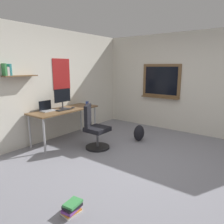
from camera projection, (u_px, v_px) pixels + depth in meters
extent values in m
plane|color=gray|center=(140.00, 164.00, 3.86)|extent=(5.20, 5.20, 0.00)
cube|color=silver|center=(51.00, 85.00, 5.03)|extent=(5.00, 0.10, 2.60)
cube|color=brown|center=(20.00, 76.00, 4.23)|extent=(0.68, 0.20, 0.02)
cube|color=#A51E1E|center=(61.00, 74.00, 5.17)|extent=(0.52, 0.01, 0.74)
cube|color=#3D934C|center=(4.00, 70.00, 3.99)|extent=(0.04, 0.14, 0.23)
cube|color=silver|center=(7.00, 71.00, 4.03)|extent=(0.04, 0.14, 0.17)
cube|color=teal|center=(9.00, 70.00, 4.06)|extent=(0.04, 0.14, 0.22)
cube|color=silver|center=(188.00, 84.00, 5.50)|extent=(0.10, 5.00, 2.60)
cube|color=brown|center=(161.00, 81.00, 5.86)|extent=(0.04, 1.10, 0.90)
cube|color=black|center=(161.00, 81.00, 5.85)|extent=(0.01, 0.94, 0.76)
cube|color=brown|center=(160.00, 97.00, 5.92)|extent=(0.12, 1.10, 0.03)
cube|color=brown|center=(65.00, 110.00, 4.94)|extent=(1.67, 0.63, 0.03)
cylinder|color=#B7B7BC|center=(44.00, 136.00, 4.27)|extent=(0.04, 0.04, 0.73)
cylinder|color=#B7B7BC|center=(95.00, 121.00, 5.48)|extent=(0.04, 0.04, 0.73)
cylinder|color=#B7B7BC|center=(30.00, 131.00, 4.57)|extent=(0.04, 0.04, 0.73)
cylinder|color=#B7B7BC|center=(81.00, 118.00, 5.78)|extent=(0.04, 0.04, 0.73)
cylinder|color=black|center=(98.00, 147.00, 4.60)|extent=(0.52, 0.52, 0.04)
cylinder|color=#4C4C51|center=(97.00, 139.00, 4.56)|extent=(0.05, 0.05, 0.34)
cube|color=black|center=(97.00, 129.00, 4.51)|extent=(0.44, 0.44, 0.09)
cube|color=black|center=(88.00, 116.00, 4.47)|extent=(0.38, 0.27, 0.48)
cube|color=#ADAFB5|center=(48.00, 111.00, 4.71)|extent=(0.31, 0.21, 0.02)
cube|color=black|center=(45.00, 105.00, 4.75)|extent=(0.31, 0.01, 0.21)
cylinder|color=#38383D|center=(63.00, 108.00, 5.04)|extent=(0.17, 0.17, 0.01)
cylinder|color=#38383D|center=(63.00, 105.00, 5.02)|extent=(0.03, 0.03, 0.14)
cube|color=black|center=(62.00, 95.00, 4.97)|extent=(0.46, 0.02, 0.31)
cube|color=black|center=(64.00, 110.00, 4.83)|extent=(0.37, 0.13, 0.02)
ellipsoid|color=#262628|center=(73.00, 107.00, 5.04)|extent=(0.10, 0.06, 0.03)
cylinder|color=#334CA5|center=(87.00, 103.00, 5.49)|extent=(0.08, 0.08, 0.09)
ellipsoid|color=black|center=(139.00, 133.00, 5.01)|extent=(0.32, 0.22, 0.38)
cube|color=silver|center=(71.00, 213.00, 2.54)|extent=(0.23, 0.18, 0.03)
cube|color=orange|center=(71.00, 211.00, 2.54)|extent=(0.22, 0.17, 0.02)
cube|color=#7A3D99|center=(71.00, 209.00, 2.53)|extent=(0.23, 0.18, 0.03)
cube|color=black|center=(72.00, 206.00, 2.54)|extent=(0.21, 0.15, 0.04)
cube|color=#3D934C|center=(73.00, 203.00, 2.53)|extent=(0.23, 0.18, 0.03)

